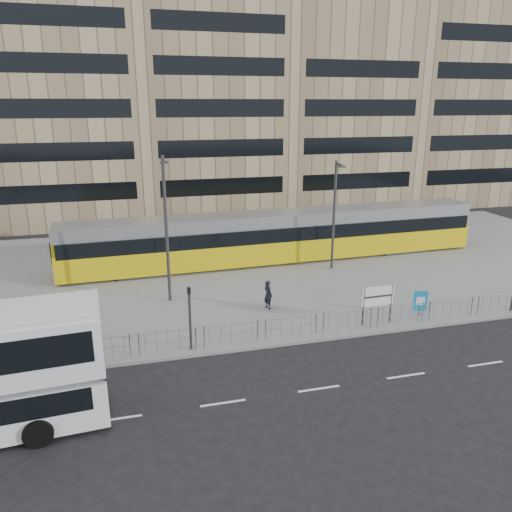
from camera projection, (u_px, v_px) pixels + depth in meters
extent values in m
plane|color=black|center=(248.00, 350.00, 23.66)|extent=(120.00, 120.00, 0.00)
cube|color=gray|center=(207.00, 270.00, 34.73)|extent=(64.00, 24.00, 0.15)
cube|color=gray|center=(248.00, 348.00, 23.68)|extent=(64.00, 0.25, 0.17)
cube|color=tan|center=(68.00, 106.00, 49.43)|extent=(14.00, 16.00, 22.00)
cube|color=tan|center=(207.00, 96.00, 52.55)|extent=(14.00, 16.00, 24.00)
cube|color=tan|center=(330.00, 110.00, 56.40)|extent=(14.00, 16.00, 21.00)
cube|color=#38383D|center=(334.00, 2.00, 53.15)|extent=(14.40, 16.40, 1.20)
cube|color=tan|center=(439.00, 101.00, 59.52)|extent=(14.00, 16.00, 23.00)
cylinder|color=#9A9CA2|center=(285.00, 318.00, 24.25)|extent=(32.00, 0.05, 0.05)
cylinder|color=#9A9CA2|center=(285.00, 328.00, 24.40)|extent=(32.00, 0.04, 0.04)
cube|color=white|center=(296.00, 392.00, 20.20)|extent=(62.00, 0.12, 0.01)
cylinder|color=black|center=(38.00, 433.00, 16.88)|extent=(1.05, 0.38, 1.03)
cylinder|color=black|center=(43.00, 393.00, 19.25)|extent=(1.05, 0.38, 1.03)
cube|color=gold|center=(278.00, 247.00, 36.46)|extent=(30.68, 3.96, 1.75)
cube|color=black|center=(279.00, 231.00, 36.10)|extent=(30.24, 3.98, 0.98)
cube|color=#A2A2A6|center=(279.00, 218.00, 35.83)|extent=(30.67, 3.72, 0.87)
cube|color=gold|center=(450.00, 224.00, 40.28)|extent=(1.40, 2.51, 2.84)
cube|color=gold|center=(65.00, 254.00, 32.22)|extent=(1.40, 2.51, 2.84)
cylinder|color=#2D2D30|center=(279.00, 236.00, 36.22)|extent=(2.70, 2.70, 3.28)
cube|color=#2D2D30|center=(396.00, 246.00, 39.39)|extent=(3.37, 2.86, 0.55)
cube|color=#2D2D30|center=(142.00, 269.00, 33.97)|extent=(3.37, 2.86, 0.55)
cylinder|color=#2D2D30|center=(363.00, 307.00, 25.71)|extent=(0.09, 0.09, 2.04)
cylinder|color=#2D2D30|center=(391.00, 303.00, 26.14)|extent=(0.09, 0.09, 2.04)
cube|color=white|center=(378.00, 296.00, 25.79)|extent=(1.78, 0.12, 1.07)
cylinder|color=#2D2D30|center=(419.00, 309.00, 27.11)|extent=(0.06, 0.06, 0.74)
cube|color=#0D88BF|center=(420.00, 301.00, 26.97)|extent=(0.72, 0.27, 1.11)
cube|color=white|center=(421.00, 301.00, 26.94)|extent=(0.44, 0.15, 0.46)
imported|color=black|center=(268.00, 295.00, 27.88)|extent=(0.60, 0.71, 1.65)
cylinder|color=#2D2D30|center=(190.00, 320.00, 22.99)|extent=(0.12, 0.12, 3.00)
imported|color=#2D2D30|center=(189.00, 298.00, 22.67)|extent=(0.19, 0.22, 1.00)
cylinder|color=#2D2D30|center=(166.00, 231.00, 28.03)|extent=(0.18, 0.18, 8.40)
cylinder|color=#2D2D30|center=(163.00, 160.00, 26.49)|extent=(0.14, 0.90, 0.14)
cube|color=#2D2D30|center=(164.00, 162.00, 26.10)|extent=(0.45, 0.20, 0.12)
cylinder|color=#2D2D30|center=(334.00, 216.00, 33.86)|extent=(0.18, 0.18, 7.46)
cylinder|color=#2D2D30|center=(339.00, 164.00, 32.45)|extent=(0.14, 0.90, 0.14)
cube|color=#2D2D30|center=(342.00, 167.00, 32.07)|extent=(0.45, 0.20, 0.12)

